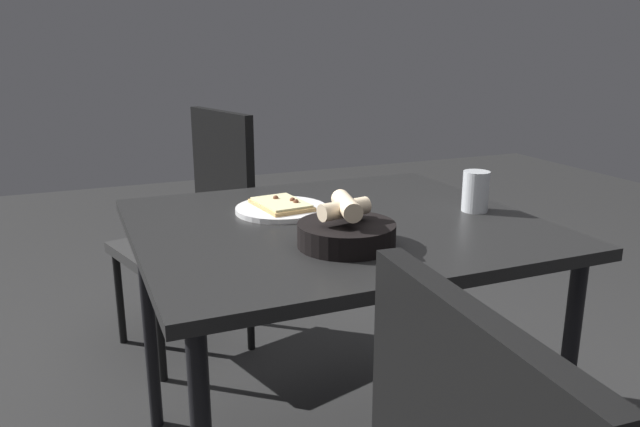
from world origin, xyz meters
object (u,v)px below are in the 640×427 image
(dining_table, at_px, (336,245))
(pizza_plate, at_px, (281,208))
(bread_basket, at_px, (346,231))
(chair_near, at_px, (200,220))
(beer_glass, at_px, (475,194))

(dining_table, xyz_separation_m, pizza_plate, (-0.14, -0.10, 0.08))
(pizza_plate, bearing_deg, bread_basket, 6.85)
(pizza_plate, height_order, chair_near, chair_near)
(chair_near, bearing_deg, bread_basket, 5.70)
(pizza_plate, bearing_deg, dining_table, 35.70)
(dining_table, distance_m, beer_glass, 0.42)
(pizza_plate, relative_size, chair_near, 0.27)
(chair_near, bearing_deg, pizza_plate, 5.21)
(bread_basket, bearing_deg, dining_table, 162.53)
(bread_basket, distance_m, beer_glass, 0.48)
(chair_near, bearing_deg, dining_table, 10.61)
(dining_table, xyz_separation_m, beer_glass, (0.06, 0.40, 0.12))
(pizza_plate, xyz_separation_m, chair_near, (-0.78, -0.07, -0.24))
(dining_table, height_order, bread_basket, bread_basket)
(dining_table, bearing_deg, chair_near, -169.39)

